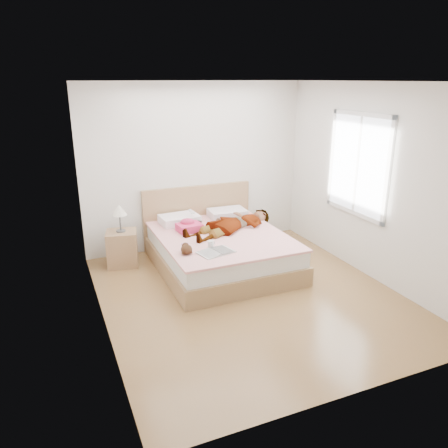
% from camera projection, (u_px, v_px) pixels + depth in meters
% --- Properties ---
extents(ground, '(4.00, 4.00, 0.00)m').
position_uv_depth(ground, '(250.00, 295.00, 5.57)').
color(ground, '#54361A').
rests_on(ground, ground).
extents(woman, '(1.70, 1.12, 0.22)m').
position_uv_depth(woman, '(232.00, 221.00, 6.48)').
color(woman, white).
rests_on(woman, bed).
extents(hair, '(0.57, 0.66, 0.09)m').
position_uv_depth(hair, '(186.00, 221.00, 6.68)').
color(hair, black).
rests_on(hair, bed).
extents(phone, '(0.08, 0.11, 0.06)m').
position_uv_depth(phone, '(191.00, 212.00, 6.61)').
color(phone, silver).
rests_on(phone, bed).
extents(room_shell, '(4.00, 4.00, 4.00)m').
position_uv_depth(room_shell, '(358.00, 165.00, 6.00)').
color(room_shell, white).
rests_on(room_shell, ground).
extents(bed, '(1.80, 2.08, 1.00)m').
position_uv_depth(bed, '(219.00, 248.00, 6.38)').
color(bed, brown).
rests_on(bed, ground).
extents(towel, '(0.37, 0.31, 0.18)m').
position_uv_depth(towel, '(189.00, 226.00, 6.36)').
color(towel, '#D83A64').
rests_on(towel, bed).
extents(magazine, '(0.50, 0.39, 0.03)m').
position_uv_depth(magazine, '(216.00, 252.00, 5.59)').
color(magazine, silver).
rests_on(magazine, bed).
extents(coffee_mug, '(0.12, 0.10, 0.09)m').
position_uv_depth(coffee_mug, '(211.00, 244.00, 5.76)').
color(coffee_mug, silver).
rests_on(coffee_mug, bed).
extents(plush_toy, '(0.17, 0.24, 0.12)m').
position_uv_depth(plush_toy, '(186.00, 249.00, 5.54)').
color(plush_toy, black).
rests_on(plush_toy, bed).
extents(nightstand, '(0.51, 0.47, 0.93)m').
position_uv_depth(nightstand, '(122.00, 246.00, 6.38)').
color(nightstand, olive).
rests_on(nightstand, ground).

